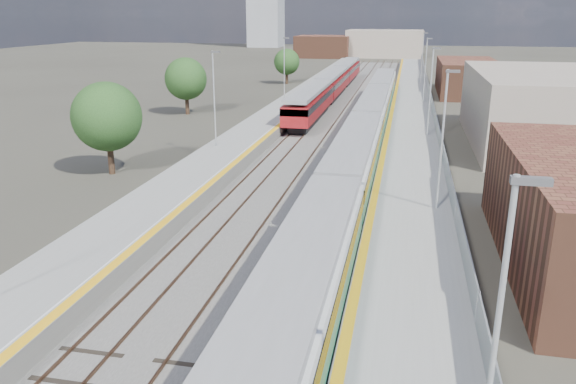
% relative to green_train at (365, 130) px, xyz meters
% --- Properties ---
extents(ground, '(320.00, 320.00, 0.00)m').
position_rel_green_train_xyz_m(ground, '(-1.50, 12.67, -2.14)').
color(ground, '#47443A').
rests_on(ground, ground).
extents(ballast_bed, '(10.50, 155.00, 0.06)m').
position_rel_green_train_xyz_m(ballast_bed, '(-3.75, 15.17, -2.11)').
color(ballast_bed, '#565451').
rests_on(ballast_bed, ground).
extents(tracks, '(8.96, 160.00, 0.17)m').
position_rel_green_train_xyz_m(tracks, '(-3.15, 16.85, -2.03)').
color(tracks, '#4C3323').
rests_on(tracks, ground).
extents(platform_right, '(4.70, 155.00, 8.52)m').
position_rel_green_train_xyz_m(platform_right, '(3.78, 15.16, -1.61)').
color(platform_right, slate).
rests_on(platform_right, ground).
extents(platform_left, '(4.30, 155.00, 8.52)m').
position_rel_green_train_xyz_m(platform_left, '(-10.55, 15.16, -1.62)').
color(platform_left, slate).
rests_on(platform_left, ground).
extents(buildings, '(72.00, 185.50, 40.00)m').
position_rel_green_train_xyz_m(buildings, '(-19.62, 101.27, 8.56)').
color(buildings, brown).
rests_on(buildings, ground).
extents(green_train, '(2.76, 76.92, 3.04)m').
position_rel_green_train_xyz_m(green_train, '(0.00, 0.00, 0.00)').
color(green_train, black).
rests_on(green_train, ground).
extents(red_train, '(2.72, 55.24, 3.44)m').
position_rel_green_train_xyz_m(red_train, '(-7.00, 32.83, -0.11)').
color(red_train, black).
rests_on(red_train, ground).
extents(tree_a, '(4.94, 4.94, 6.69)m').
position_rel_green_train_xyz_m(tree_a, '(-17.68, -9.33, 2.07)').
color(tree_a, '#382619').
rests_on(tree_a, ground).
extents(tree_b, '(4.79, 4.79, 6.49)m').
position_rel_green_train_xyz_m(tree_b, '(-21.76, 15.82, 1.95)').
color(tree_b, '#382619').
rests_on(tree_b, ground).
extents(tree_c, '(4.23, 4.23, 5.73)m').
position_rel_green_train_xyz_m(tree_c, '(-16.59, 47.15, 1.46)').
color(tree_c, '#382619').
rests_on(tree_c, ground).
extents(tree_d, '(4.48, 4.48, 6.08)m').
position_rel_green_train_xyz_m(tree_d, '(19.07, 20.98, 1.68)').
color(tree_d, '#382619').
rests_on(tree_d, ground).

